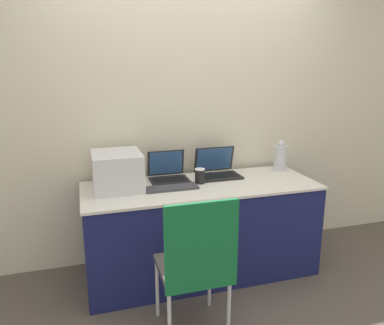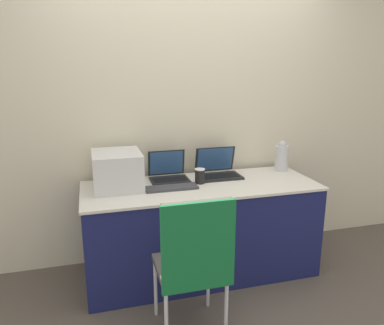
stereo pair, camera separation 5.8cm
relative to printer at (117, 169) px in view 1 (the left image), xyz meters
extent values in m
plane|color=brown|center=(0.65, -0.44, -0.93)|extent=(14.00, 14.00, 0.00)
cube|color=beige|center=(0.65, 0.33, 0.37)|extent=(8.00, 0.05, 2.60)
cube|color=#191E51|center=(0.65, -0.10, -0.55)|extent=(1.86, 0.68, 0.75)
cube|color=silver|center=(0.65, -0.10, -0.16)|extent=(1.88, 0.70, 0.02)
cube|color=silver|center=(0.00, 0.00, -0.01)|extent=(0.37, 0.42, 0.28)
cube|color=#51565B|center=(0.00, -0.04, 0.10)|extent=(0.30, 0.32, 0.05)
cube|color=black|center=(0.43, 0.05, -0.14)|extent=(0.31, 0.22, 0.02)
cube|color=black|center=(0.43, 0.04, -0.13)|extent=(0.27, 0.12, 0.00)
cube|color=black|center=(0.43, 0.19, -0.03)|extent=(0.31, 0.04, 0.22)
cube|color=#2D5184|center=(0.43, 0.18, -0.03)|extent=(0.28, 0.03, 0.20)
cube|color=black|center=(0.86, 0.04, -0.14)|extent=(0.35, 0.23, 0.02)
cube|color=black|center=(0.86, 0.03, -0.13)|extent=(0.31, 0.13, 0.00)
cube|color=black|center=(0.86, 0.19, -0.03)|extent=(0.35, 0.06, 0.22)
cube|color=#2D5184|center=(0.86, 0.18, -0.02)|extent=(0.32, 0.05, 0.20)
cube|color=#3D3D42|center=(0.40, -0.14, -0.14)|extent=(0.41, 0.13, 0.02)
cylinder|color=black|center=(0.65, -0.06, -0.10)|extent=(0.08, 0.08, 0.11)
cylinder|color=white|center=(0.65, -0.06, -0.04)|extent=(0.08, 0.08, 0.01)
cylinder|color=silver|center=(1.47, 0.10, -0.04)|extent=(0.12, 0.12, 0.23)
sphere|color=silver|center=(1.47, 0.10, 0.09)|extent=(0.06, 0.06, 0.06)
cube|color=#4C4742|center=(0.37, -0.75, -0.48)|extent=(0.42, 0.40, 0.04)
cube|color=#4C4742|center=(0.37, -0.94, -0.21)|extent=(0.42, 0.03, 0.50)
cylinder|color=silver|center=(0.18, -0.57, -0.71)|extent=(0.02, 0.02, 0.43)
cylinder|color=silver|center=(0.56, -0.57, -0.71)|extent=(0.02, 0.02, 0.43)
cylinder|color=silver|center=(0.18, -0.94, -0.71)|extent=(0.02, 0.02, 0.43)
cylinder|color=silver|center=(0.56, -0.94, -0.71)|extent=(0.02, 0.02, 0.43)
cube|color=#146633|center=(0.37, -0.97, -0.24)|extent=(0.44, 0.02, 0.55)
camera|label=1|loc=(-0.24, -2.82, 0.78)|focal=35.00mm
camera|label=2|loc=(-0.19, -2.84, 0.78)|focal=35.00mm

